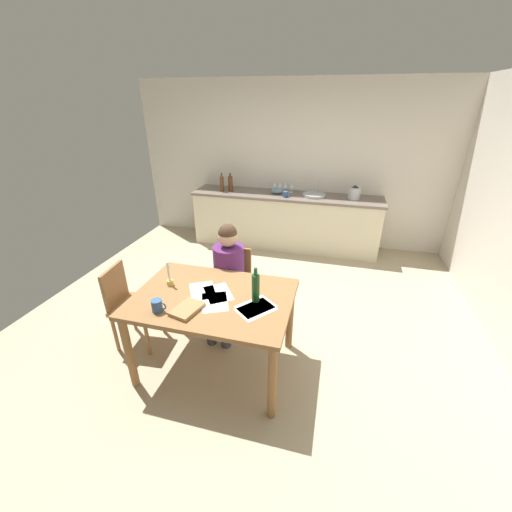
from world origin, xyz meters
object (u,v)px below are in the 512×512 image
object	(u,v)px
stovetop_kettle	(354,193)
wine_glass_near_sink	(291,186)
teacup_on_counter	(286,194)
chair_at_table	(232,283)
bottle_vinegar	(230,183)
candlestick	(170,279)
bottle_oil	(222,184)
dining_table	(213,306)
chair_side_empty	(130,303)
wine_glass_back_left	(280,185)
person_seated	(227,273)
wine_bottle_on_table	(256,288)
book_magazine	(187,309)
wine_glass_by_kettle	(285,185)
wine_glass_back_right	(275,185)
mixing_bowl	(277,191)
coffee_mug	(157,306)
sink_unit	(314,195)

from	to	relation	value
stovetop_kettle	wine_glass_near_sink	world-z (taller)	stovetop_kettle
stovetop_kettle	teacup_on_counter	xyz separation A→B (m)	(-1.04, -0.15, -0.05)
stovetop_kettle	wine_glass_near_sink	bearing A→B (deg)	171.48
chair_at_table	bottle_vinegar	world-z (taller)	bottle_vinegar
candlestick	bottle_oil	world-z (taller)	bottle_oil
dining_table	chair_side_empty	bearing A→B (deg)	174.35
chair_side_empty	wine_glass_back_left	size ratio (longest dim) A/B	5.57
person_seated	wine_bottle_on_table	distance (m)	0.74
chair_at_table	wine_glass_near_sink	distance (m)	2.41
book_magazine	wine_glass_back_left	bearing A→B (deg)	101.88
chair_side_empty	wine_glass_by_kettle	distance (m)	3.18
candlestick	bottle_oil	bearing A→B (deg)	100.34
book_magazine	bottle_oil	size ratio (longest dim) A/B	0.84
dining_table	candlestick	world-z (taller)	candlestick
wine_bottle_on_table	wine_glass_by_kettle	world-z (taller)	wine_bottle_on_table
book_magazine	stovetop_kettle	world-z (taller)	stovetop_kettle
chair_at_table	stovetop_kettle	distance (m)	2.58
wine_bottle_on_table	candlestick	bearing A→B (deg)	176.50
candlestick	bottle_vinegar	bearing A→B (deg)	97.57
wine_glass_near_sink	wine_glass_by_kettle	distance (m)	0.11
wine_glass_by_kettle	wine_glass_back_right	xyz separation A→B (m)	(-0.18, 0.00, 0.00)
wine_glass_back_left	teacup_on_counter	size ratio (longest dim) A/B	1.31
wine_bottle_on_table	mixing_bowl	world-z (taller)	wine_bottle_on_table
wine_bottle_on_table	wine_glass_near_sink	world-z (taller)	wine_bottle_on_table
coffee_mug	wine_bottle_on_table	xyz separation A→B (m)	(0.72, 0.34, 0.08)
chair_side_empty	teacup_on_counter	xyz separation A→B (m)	(1.08, 2.66, 0.47)
dining_table	wine_glass_back_right	world-z (taller)	wine_glass_back_right
coffee_mug	wine_glass_near_sink	bearing A→B (deg)	81.14
chair_side_empty	bottle_oil	size ratio (longest dim) A/B	2.79
dining_table	sink_unit	size ratio (longest dim) A/B	3.78
wine_bottle_on_table	wine_glass_back_left	bearing A→B (deg)	97.25
chair_at_table	wine_bottle_on_table	xyz separation A→B (m)	(0.45, -0.69, 0.43)
chair_side_empty	mixing_bowl	bearing A→B (deg)	72.16
wine_bottle_on_table	dining_table	bearing A→B (deg)	-175.99
chair_side_empty	book_magazine	xyz separation A→B (m)	(0.82, -0.34, 0.31)
person_seated	wine_glass_back_right	size ratio (longest dim) A/B	7.76
person_seated	wine_glass_by_kettle	size ratio (longest dim) A/B	7.76
wine_glass_by_kettle	wine_glass_back_left	size ratio (longest dim) A/B	1.00
wine_glass_by_kettle	mixing_bowl	bearing A→B (deg)	-129.15
book_magazine	stovetop_kettle	distance (m)	3.42
person_seated	wine_glass_near_sink	xyz separation A→B (m)	(0.26, 2.49, 0.33)
dining_table	wine_glass_back_right	distance (m)	3.08
person_seated	stovetop_kettle	bearing A→B (deg)	61.68
coffee_mug	sink_unit	distance (m)	3.35
chair_side_empty	bottle_vinegar	bearing A→B (deg)	87.37
wine_glass_by_kettle	chair_at_table	bearing A→B (deg)	-93.68
bottle_oil	sink_unit	bearing A→B (deg)	3.76
chair_at_table	candlestick	world-z (taller)	candlestick
dining_table	wine_glass_back_left	world-z (taller)	wine_glass_back_left
candlestick	stovetop_kettle	xyz separation A→B (m)	(1.63, 2.83, 0.16)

